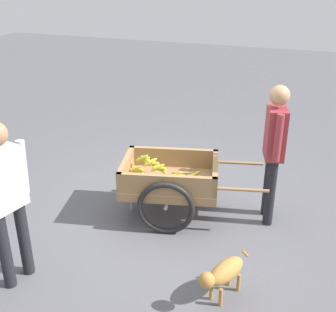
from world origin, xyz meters
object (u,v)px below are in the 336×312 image
object	(u,v)px
fruit_cart	(170,181)
bystander_person	(5,192)
vendor_person	(274,143)
dog	(223,273)

from	to	relation	value
fruit_cart	bystander_person	xyz separation A→B (m)	(0.92, 1.62, 0.51)
fruit_cart	vendor_person	size ratio (longest dim) A/B	1.11
vendor_person	dog	distance (m)	1.63
fruit_cart	vendor_person	bearing A→B (deg)	-165.36
fruit_cart	dog	distance (m)	1.52
fruit_cart	dog	bearing A→B (deg)	128.86
vendor_person	dog	bearing A→B (deg)	83.44
dog	fruit_cart	bearing A→B (deg)	-51.14
fruit_cart	bystander_person	world-z (taller)	bystander_person
fruit_cart	bystander_person	distance (m)	1.93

